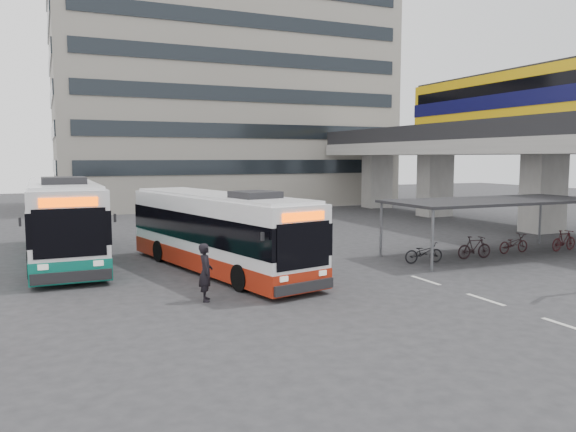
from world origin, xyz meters
name	(u,v)px	position (x,y,z in m)	size (l,w,h in m)	color
ground	(366,287)	(0.00, 0.00, 0.00)	(120.00, 120.00, 0.00)	#28282B
viaduct	(515,128)	(17.00, 10.38, 6.23)	(8.00, 32.00, 9.68)	gray
bike_shelter	(493,220)	(8.45, 3.00, 1.64)	(10.00, 4.00, 2.54)	#595B60
office_block	(222,72)	(6.00, 36.00, 12.50)	(30.00, 15.00, 25.00)	gray
road_markings	(485,300)	(2.50, -3.00, 0.01)	(0.15, 7.60, 0.01)	beige
bus_main	(218,232)	(-3.85, 4.73, 1.51)	(4.72, 11.23, 3.25)	white
bus_teal	(62,220)	(-9.31, 9.85, 1.70)	(2.80, 12.46, 3.67)	white
pedestrian	(206,272)	(-5.52, 0.36, 0.90)	(0.66, 0.43, 1.80)	black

